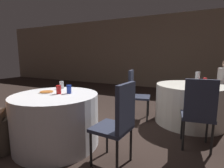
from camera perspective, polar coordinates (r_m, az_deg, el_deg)
name	(u,v)px	position (r m, az deg, el deg)	size (l,w,h in m)	color
ground_plane	(60,142)	(2.82, -16.73, -17.77)	(16.00, 16.00, 0.00)	#332621
wall_back	(151,52)	(7.21, 12.67, 10.08)	(16.00, 0.06, 2.80)	gray
table_near	(57,120)	(2.64, -17.66, -11.01)	(1.18, 1.18, 0.73)	silver
table_far	(190,104)	(3.61, 24.02, -5.95)	(1.24, 1.24, 0.73)	white
chair_near_east	(119,119)	(1.97, 2.35, -11.21)	(0.43, 0.43, 0.97)	#2D3347
chair_far_west	(135,90)	(3.55, 7.45, -2.04)	(0.47, 0.47, 0.97)	#2D3347
chair_far_south	(199,109)	(2.56, 26.46, -7.32)	(0.45, 0.46, 0.97)	#2D3347
person_white_shirt	(223,88)	(4.23, 32.43, -1.21)	(0.45, 0.47, 1.20)	#4C4238
pizza_plate_near	(47,92)	(2.72, -20.54, -2.44)	(0.23, 0.23, 0.02)	white
soda_can_silver	(62,85)	(2.95, -16.14, -0.31)	(0.07, 0.07, 0.12)	silver
soda_can_red	(59,90)	(2.56, -17.02, -1.75)	(0.07, 0.07, 0.12)	red
soda_can_blue	(69,89)	(2.55, -13.87, -1.66)	(0.07, 0.07, 0.12)	#1E38A5
bottle_far	(198,77)	(4.01, 26.14, 2.15)	(0.09, 0.09, 0.21)	silver
cup_far	(205,80)	(3.90, 28.09, 1.08)	(0.07, 0.07, 0.10)	red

